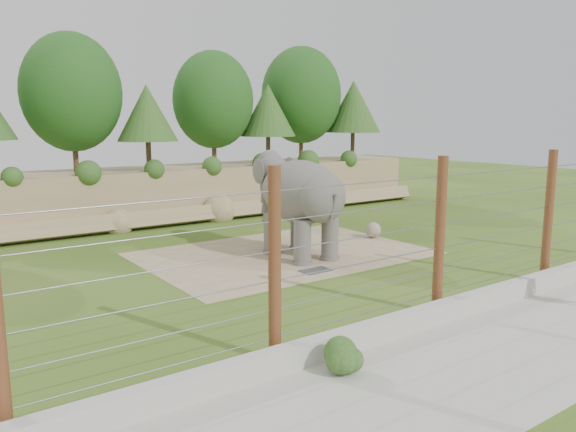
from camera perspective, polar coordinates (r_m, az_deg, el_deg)
ground at (r=18.08m, az=3.72°, el=-5.88°), size 90.00×90.00×0.00m
back_embankment at (r=28.61m, az=-11.71°, el=7.75°), size 30.00×5.52×8.77m
dirt_patch at (r=20.68m, az=-0.49°, el=-3.83°), size 10.00×7.00×0.02m
drain_grate at (r=18.31m, az=2.81°, el=-5.56°), size 1.00×0.60×0.03m
elephant at (r=19.89m, az=1.27°, el=0.94°), size 2.07×4.56×3.64m
stone_ball at (r=23.58m, az=8.65°, el=-1.41°), size 0.65×0.65×0.65m
retaining_wall at (r=14.67m, az=16.38°, el=-8.99°), size 26.00×0.35×0.50m
walkway at (r=13.71m, az=23.05°, el=-11.82°), size 26.00×4.00×0.01m
barrier_fence at (r=14.52m, az=15.15°, el=-1.97°), size 20.26×0.26×4.00m
walkway_shrub at (r=11.19m, az=5.80°, el=-14.11°), size 0.67×0.67×0.67m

